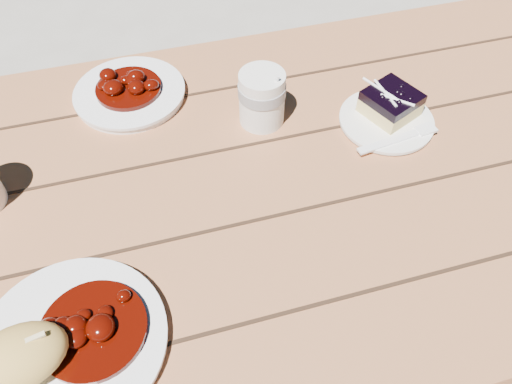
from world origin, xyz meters
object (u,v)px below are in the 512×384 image
object	(u,v)px
second_plate	(130,94)
bread_roll	(16,358)
coffee_cup	(262,98)
dessert_plate	(386,121)
blueberry_cake	(391,103)
picnic_table	(213,244)
main_plate	(72,344)

from	to	relation	value
second_plate	bread_roll	bearing A→B (deg)	-110.46
coffee_cup	second_plate	world-z (taller)	coffee_cup
dessert_plate	blueberry_cake	xyz separation A→B (m)	(0.01, 0.01, 0.03)
bread_roll	picnic_table	bearing A→B (deg)	39.68
picnic_table	blueberry_cake	size ratio (longest dim) A/B	17.89
blueberry_cake	second_plate	world-z (taller)	blueberry_cake
dessert_plate	coffee_cup	xyz separation A→B (m)	(-0.22, 0.07, 0.05)
picnic_table	main_plate	world-z (taller)	main_plate
main_plate	second_plate	bearing A→B (deg)	74.74
picnic_table	bread_roll	size ratio (longest dim) A/B	16.27
picnic_table	second_plate	size ratio (longest dim) A/B	9.77
picnic_table	second_plate	world-z (taller)	second_plate
bread_roll	second_plate	bearing A→B (deg)	69.54
coffee_cup	blueberry_cake	bearing A→B (deg)	-13.91
bread_roll	second_plate	world-z (taller)	bread_roll
dessert_plate	blueberry_cake	distance (m)	0.03
dessert_plate	second_plate	distance (m)	0.48
main_plate	blueberry_cake	bearing A→B (deg)	26.59
picnic_table	main_plate	distance (m)	0.35
main_plate	coffee_cup	distance (m)	0.50
bread_roll	second_plate	size ratio (longest dim) A/B	0.60
bread_roll	dessert_plate	distance (m)	0.69
second_plate	dessert_plate	bearing A→B (deg)	-24.27
bread_roll	blueberry_cake	xyz separation A→B (m)	(0.64, 0.31, -0.01)
picnic_table	dessert_plate	distance (m)	0.39
bread_roll	main_plate	bearing A→B (deg)	19.98
main_plate	dessert_plate	bearing A→B (deg)	25.78
blueberry_cake	second_plate	distance (m)	0.49
dessert_plate	picnic_table	bearing A→B (deg)	-169.26
main_plate	second_plate	size ratio (longest dim) A/B	1.18
picnic_table	main_plate	xyz separation A→B (m)	(-0.22, -0.21, 0.17)
main_plate	bread_roll	world-z (taller)	bread_roll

